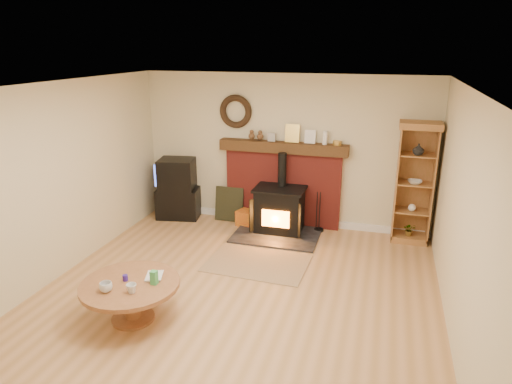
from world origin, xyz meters
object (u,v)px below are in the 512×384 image
(wood_stove, at_px, (279,211))
(coffee_table, at_px, (130,290))
(tv_unit, at_px, (178,190))
(curio_cabinet, at_px, (414,183))

(wood_stove, xyz_separation_m, coffee_table, (-1.02, -3.00, 0.01))
(wood_stove, distance_m, coffee_table, 3.17)
(tv_unit, relative_size, coffee_table, 0.97)
(tv_unit, height_order, coffee_table, tv_unit)
(curio_cabinet, bearing_deg, tv_unit, -178.78)
(tv_unit, distance_m, coffee_table, 3.32)
(wood_stove, relative_size, curio_cabinet, 0.72)
(curio_cabinet, bearing_deg, coffee_table, -133.69)
(tv_unit, xyz_separation_m, coffee_table, (0.92, -3.19, -0.14))
(wood_stove, xyz_separation_m, tv_unit, (-1.94, 0.19, 0.14))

